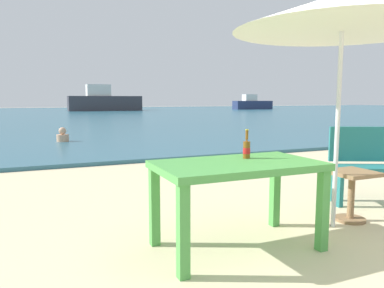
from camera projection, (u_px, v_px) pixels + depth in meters
The scene contains 9 objects.
sea_water at pixel (71, 114), 30.71m from camera, with size 120.00×50.00×0.08m, color #2D6075.
picnic_table_green at pixel (238, 175), 3.18m from camera, with size 1.40×0.80×0.76m.
beer_bottle_amber at pixel (247, 148), 3.35m from camera, with size 0.07×0.07×0.26m.
patio_umbrella at pixel (343, 12), 3.53m from camera, with size 2.10×2.10×2.30m.
side_table_wood at pixel (352, 188), 3.93m from camera, with size 0.44×0.44×0.54m.
bench_teal_center at pixel (380, 160), 4.60m from camera, with size 1.24×0.83×0.95m.
swimmer_person at pixel (63, 136), 10.66m from camera, with size 0.34×0.34×0.41m.
boat_sailboat at pixel (252, 104), 44.66m from camera, with size 4.87×1.33×1.77m.
boat_tanker at pixel (104, 101), 38.82m from camera, with size 7.46×2.03×2.71m.
Camera 1 is at (-2.92, -2.25, 1.29)m, focal length 34.70 mm.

